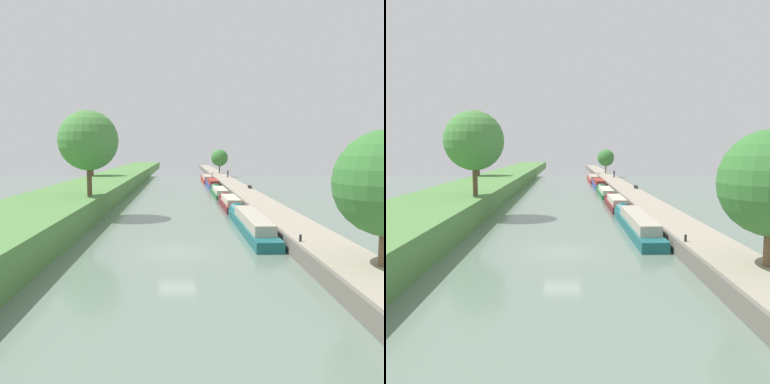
% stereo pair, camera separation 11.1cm
% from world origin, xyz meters
% --- Properties ---
extents(ground_plane, '(160.00, 160.00, 0.00)m').
position_xyz_m(ground_plane, '(0.00, 0.00, 0.00)').
color(ground_plane, slate).
extents(right_towpath, '(3.65, 260.00, 1.04)m').
position_xyz_m(right_towpath, '(9.53, 0.00, 0.52)').
color(right_towpath, '#9E937F').
rests_on(right_towpath, ground_plane).
extents(stone_quay, '(0.25, 260.00, 1.09)m').
position_xyz_m(stone_quay, '(7.58, 0.00, 0.55)').
color(stone_quay, '#6B665B').
rests_on(stone_quay, ground_plane).
extents(narrowboat_teal, '(1.94, 16.83, 2.13)m').
position_xyz_m(narrowboat_teal, '(6.27, 7.60, 0.67)').
color(narrowboat_teal, '#195B60').
rests_on(narrowboat_teal, ground_plane).
extents(narrowboat_maroon, '(1.94, 11.11, 1.97)m').
position_xyz_m(narrowboat_maroon, '(6.22, 21.92, 0.57)').
color(narrowboat_maroon, maroon).
rests_on(narrowboat_maroon, ground_plane).
extents(narrowboat_green, '(2.03, 13.09, 1.93)m').
position_xyz_m(narrowboat_green, '(6.22, 35.63, 0.48)').
color(narrowboat_green, '#1E6033').
rests_on(narrowboat_green, ground_plane).
extents(narrowboat_blue, '(1.94, 13.48, 2.09)m').
position_xyz_m(narrowboat_blue, '(6.24, 48.90, 0.63)').
color(narrowboat_blue, '#283D93').
rests_on(narrowboat_blue, ground_plane).
extents(narrowboat_red, '(2.04, 15.80, 2.05)m').
position_xyz_m(narrowboat_red, '(6.10, 63.68, 0.56)').
color(narrowboat_red, maroon).
rests_on(narrowboat_red, ground_plane).
extents(tree_rightbank_midnear, '(4.25, 4.25, 6.02)m').
position_xyz_m(tree_rightbank_midnear, '(10.15, 76.44, 4.93)').
color(tree_rightbank_midnear, brown).
rests_on(tree_rightbank_midnear, right_towpath).
extents(tree_leftbank_downstream, '(6.11, 6.11, 7.48)m').
position_xyz_m(tree_leftbank_downstream, '(-15.55, 46.64, 6.73)').
color(tree_leftbank_downstream, brown).
rests_on(tree_leftbank_downstream, left_grassy_bank).
extents(tree_leftbank_upstream, '(6.00, 6.00, 8.56)m').
position_xyz_m(tree_leftbank_upstream, '(-8.94, 14.18, 7.86)').
color(tree_leftbank_upstream, brown).
rests_on(tree_leftbank_upstream, left_grassy_bank).
extents(person_walking, '(0.34, 0.34, 1.66)m').
position_xyz_m(person_walking, '(10.38, 59.98, 1.91)').
color(person_walking, '#282D42').
rests_on(person_walking, right_towpath).
extents(mooring_bollard_near, '(0.16, 0.16, 0.45)m').
position_xyz_m(mooring_bollard_near, '(8.01, -1.46, 1.27)').
color(mooring_bollard_near, black).
rests_on(mooring_bollard_near, right_towpath).
extents(mooring_bollard_far, '(0.16, 0.16, 0.45)m').
position_xyz_m(mooring_bollard_far, '(8.01, 71.16, 1.27)').
color(mooring_bollard_far, black).
rests_on(mooring_bollard_far, right_towpath).
extents(park_bench, '(0.44, 1.50, 0.47)m').
position_xyz_m(park_bench, '(10.91, 35.18, 1.39)').
color(park_bench, '#333338').
rests_on(park_bench, right_towpath).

